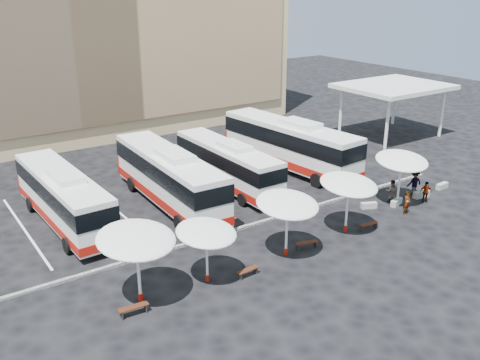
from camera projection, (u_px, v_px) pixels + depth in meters
ground at (254, 229)px, 33.73m from camera, size 120.00×120.00×0.00m
sandstone_building at (72, 3)px, 53.98m from camera, size 42.00×18.25×29.60m
service_canopy at (394, 88)px, 52.39m from camera, size 10.00×8.00×5.20m
curb_divider at (249, 226)px, 34.10m from camera, size 34.00×0.25×0.15m
bay_lines at (191, 191)px, 39.93m from camera, size 24.15×12.00×0.01m
bus_0 at (63, 196)px, 33.81m from camera, size 3.06×12.02×3.79m
bus_1 at (169, 176)px, 36.88m from camera, size 3.35×13.02×4.11m
bus_2 at (227, 163)px, 40.16m from camera, size 2.71×11.44×3.63m
bus_3 at (289, 143)px, 43.91m from camera, size 4.11×13.70×4.28m
sunshade_0 at (136, 240)px, 25.04m from camera, size 4.73×4.77×3.94m
sunshade_1 at (206, 233)px, 27.00m from camera, size 4.07×4.09×3.28m
sunshade_2 at (287, 204)px, 29.54m from camera, size 3.77×3.81×3.69m
sunshade_3 at (349, 185)px, 32.36m from camera, size 4.13×4.17×3.70m
sunshade_4 at (402, 161)px, 36.52m from camera, size 4.50×4.53×3.73m
wood_bench_0 at (133, 308)px, 25.03m from camera, size 1.49×0.48×0.45m
wood_bench_1 at (248, 271)px, 28.32m from camera, size 1.34×0.43×0.41m
wood_bench_2 at (307, 244)px, 31.23m from camera, size 1.43×0.69×0.42m
wood_bench_3 at (369, 225)px, 33.65m from camera, size 1.35×0.49×0.41m
conc_bench_0 at (369, 205)px, 36.81m from camera, size 1.16×0.78×0.41m
conc_bench_1 at (396, 202)px, 37.32m from camera, size 1.23×0.71×0.44m
conc_bench_2 at (421, 194)px, 38.64m from camera, size 1.32×0.54×0.48m
conc_bench_3 at (442, 186)px, 40.29m from camera, size 1.15×0.46×0.42m
passenger_0 at (407, 203)px, 35.72m from camera, size 0.66×0.50×1.64m
passenger_1 at (392, 191)px, 37.66m from camera, size 1.01×1.01×1.65m
passenger_2 at (426, 192)px, 37.63m from camera, size 0.98×0.73×1.55m
passenger_3 at (414, 182)px, 38.91m from camera, size 1.36×0.94×1.92m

